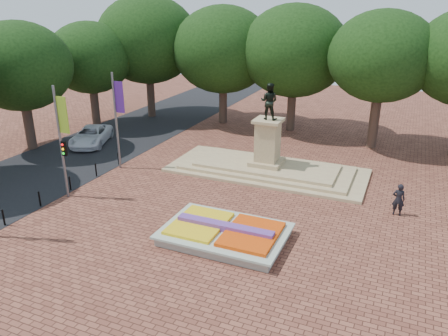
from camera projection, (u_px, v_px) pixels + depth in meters
name	position (u px, v px, depth m)	size (l,w,h in m)	color
ground	(222.00, 219.00, 24.66)	(90.00, 90.00, 0.00)	brown
asphalt_street	(74.00, 157.00, 34.49)	(9.00, 90.00, 0.02)	black
flower_bed	(225.00, 233.00, 22.43)	(6.30, 4.30, 0.91)	gray
monument	(267.00, 160.00, 31.21)	(14.00, 6.00, 6.40)	tan
tree_row_back	(332.00, 63.00, 36.85)	(44.80, 8.80, 10.43)	#3D2A21
tree_row_street	(14.00, 73.00, 33.58)	(8.40, 25.40, 9.98)	#3D2A21
banner_poles	(58.00, 139.00, 25.88)	(0.88, 11.17, 7.00)	slate
bollard_row	(55.00, 190.00, 27.14)	(0.12, 13.12, 0.98)	black
van	(91.00, 136.00, 37.31)	(2.53, 5.48, 1.52)	silver
pedestrian	(398.00, 200.00, 24.85)	(0.70, 0.46, 1.92)	black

